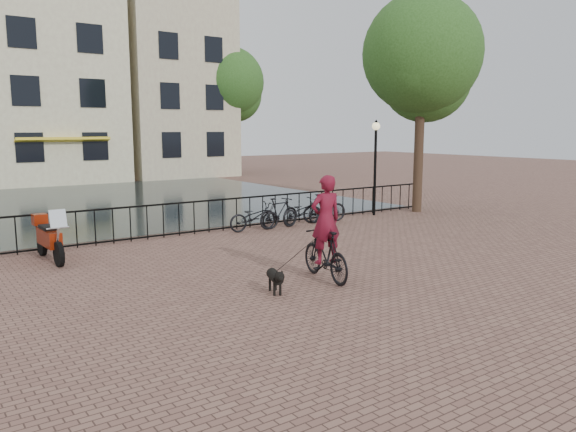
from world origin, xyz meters
TOP-DOWN VIEW (x-y plane):
  - ground at (0.00, 0.00)m, footprint 100.00×100.00m
  - canal_water at (0.00, 17.30)m, footprint 20.00×20.00m
  - railing at (0.00, 8.00)m, footprint 20.00×0.05m
  - canal_house_mid at (0.50, 30.00)m, footprint 8.00×9.50m
  - canal_house_right at (8.50, 30.00)m, footprint 7.00×9.00m
  - tree_near_right at (9.20, 7.30)m, footprint 4.48×4.48m
  - tree_far_right at (12.00, 27.00)m, footprint 4.76×4.76m
  - lamp_post at (7.20, 7.60)m, footprint 0.30×0.30m
  - cyclist at (-0.04, 1.57)m, footprint 0.90×1.99m
  - dog at (-1.46, 1.37)m, footprint 0.51×0.83m
  - motorcycle at (-4.45, 6.80)m, footprint 0.55×1.97m
  - parked_bike_0 at (1.80, 7.40)m, footprint 1.76×0.74m
  - parked_bike_1 at (2.75, 7.40)m, footprint 1.72×0.72m
  - parked_bike_2 at (3.70, 7.40)m, footprint 1.76×0.74m
  - parked_bike_3 at (4.65, 7.40)m, footprint 1.72×0.74m

SIDE VIEW (x-z plane):
  - ground at x=0.00m, z-range 0.00..0.00m
  - canal_water at x=0.00m, z-range 0.00..0.00m
  - dog at x=-1.46m, z-range 0.00..0.54m
  - parked_bike_0 at x=1.80m, z-range 0.00..0.90m
  - parked_bike_2 at x=3.70m, z-range 0.00..0.90m
  - parked_bike_1 at x=2.75m, z-range 0.00..1.00m
  - parked_bike_3 at x=4.65m, z-range 0.00..1.00m
  - railing at x=0.00m, z-range -0.01..1.02m
  - motorcycle at x=-4.45m, z-range 0.00..1.40m
  - cyclist at x=-0.04m, z-range -0.32..2.32m
  - lamp_post at x=7.20m, z-range 0.65..4.10m
  - canal_house_mid at x=0.50m, z-range 0.00..11.80m
  - tree_near_right at x=9.20m, z-range 1.85..10.09m
  - tree_far_right at x=12.00m, z-range 1.97..10.73m
  - canal_house_right at x=8.50m, z-range 0.00..13.30m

